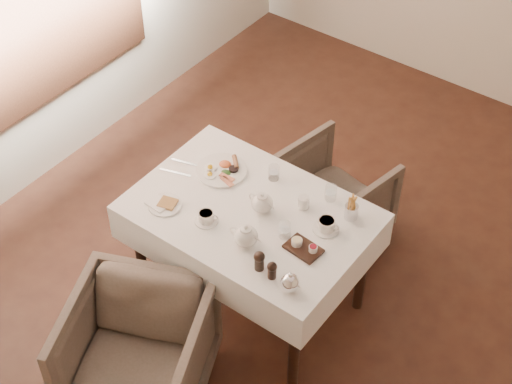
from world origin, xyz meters
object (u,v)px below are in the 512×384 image
object	(u,v)px
breakfast_plate	(222,170)
table	(250,226)
armchair_far	(331,196)
armchair_near	(138,352)
teapot_centre	(262,202)

from	to	relation	value
breakfast_plate	table	bearing A→B (deg)	-47.84
armchair_far	breakfast_plate	distance (m)	0.86
armchair_near	armchair_far	xyz separation A→B (m)	(0.16, 1.61, -0.04)
armchair_far	teapot_centre	bearing A→B (deg)	100.76
teapot_centre	table	bearing A→B (deg)	-141.95
table	teapot_centre	size ratio (longest dim) A/B	7.96
armchair_far	teapot_centre	world-z (taller)	teapot_centre
teapot_centre	armchair_far	bearing A→B (deg)	91.19
armchair_far	teapot_centre	xyz separation A→B (m)	(-0.00, -0.74, 0.53)
table	armchair_near	world-z (taller)	table
table	armchair_near	size ratio (longest dim) A/B	1.77
breakfast_plate	teapot_centre	distance (m)	0.39
armchair_far	armchair_near	bearing A→B (deg)	95.36
table	breakfast_plate	world-z (taller)	breakfast_plate
table	armchair_near	bearing A→B (deg)	-96.98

